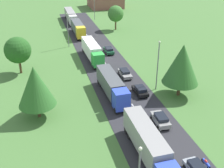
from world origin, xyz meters
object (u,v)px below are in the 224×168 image
Objects in this scene: lamppost_fourth at (94,8)px; tree_oak at (18,50)px; car_fourth at (125,73)px; truck_fourth at (78,28)px; truck_fifth at (70,15)px; truck_third at (92,50)px; car_second at (161,119)px; motorcycle_courier at (206,164)px; tree_elm at (182,64)px; lamppost_third at (68,28)px; car_fifth at (109,50)px; distant_building at (105,0)px; truck_lead at (148,143)px; lamppost_second at (158,64)px; truck_second at (112,85)px; tree_birch at (35,86)px; tree_pine at (116,14)px; car_third at (140,90)px.

lamppost_fourth is 0.98× the size of tree_oak.
tree_oak reaches higher than lamppost_fourth.
car_fourth is 47.32m from lamppost_fourth.
truck_fifth is (0.03, 16.45, -0.02)m from truck_fourth.
truck_third is at bearing -89.91° from truck_fifth.
car_second is at bearing -89.74° from car_fourth.
truck_third is 1.65× the size of tree_oak.
motorcycle_courier is 0.21× the size of tree_elm.
truck_third is at bearing -68.30° from lamppost_third.
car_second is at bearing -77.39° from lamppost_third.
distant_building is (12.57, 53.49, 2.20)m from car_fifth.
truck_fourth is 16.45m from truck_fifth.
car_fifth is (4.66, 37.02, -1.36)m from truck_lead.
car_fifth is 0.47× the size of lamppost_second.
truck_lead is 1.05× the size of truck_second.
lamppost_second is 21.37m from tree_birch.
truck_lead reaches higher than truck_fifth.
tree_birch is 1.15× the size of tree_pine.
lamppost_second is (3.49, 1.11, 4.29)m from car_third.
truck_third is at bearing 99.08° from car_second.
tree_pine is (24.75, 43.59, -0.41)m from tree_birch.
car_second is 0.55× the size of tree_oak.
car_third is 7.77m from car_fourth.
tree_pine is at bearing 42.92° from tree_oak.
tree_birch is at bearing -107.20° from truck_fourth.
motorcycle_courier is 0.26× the size of tree_pine.
lamppost_second is 0.99× the size of tree_elm.
lamppost_third is at bearing 102.61° from car_second.
car_fifth is 0.51× the size of tree_birch.
motorcycle_courier is at bearing -85.25° from truck_fifth.
truck_third reaches higher than car_third.
car_fifth is 0.33× the size of distant_building.
tree_elm is (2.97, -3.02, 0.78)m from lamppost_second.
motorcycle_courier is (6.30, -19.78, -1.59)m from truck_second.
car_second is (4.53, -64.23, -1.23)m from truck_fifth.
car_fourth is 23.20m from lamppost_third.
truck_fifth is at bearing 95.04° from car_third.
truck_fifth is at bearing 95.40° from car_fourth.
tree_pine is (7.19, 41.03, 4.09)m from car_third.
truck_fourth is (0.13, 37.73, -0.03)m from truck_second.
lamppost_fourth reaches higher than car_third.
car_third is 0.47× the size of lamppost_third.
truck_third is 19.76m from truck_fourth.
car_second is 19.07m from tree_birch.
tree_birch is 83.15m from distant_building.
distant_building is (8.92, 73.86, -2.09)m from lamppost_second.
lamppost_fourth is at bearing 104.98° from tree_pine.
lamppost_second is 1.06× the size of lamppost_third.
truck_second is 28.63m from lamppost_third.
truck_third is 25.49m from tree_pine.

